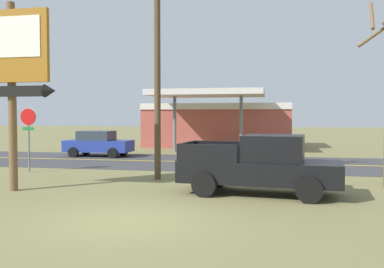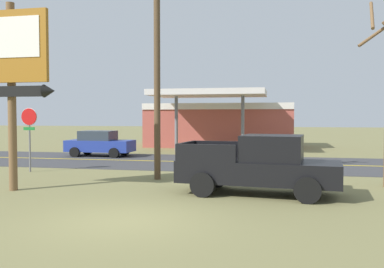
{
  "view_description": "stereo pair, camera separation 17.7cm",
  "coord_description": "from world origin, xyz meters",
  "views": [
    {
      "loc": [
        3.54,
        -9.63,
        2.58
      ],
      "look_at": [
        0.0,
        8.0,
        1.8
      ],
      "focal_mm": 38.81,
      "sensor_mm": 36.0,
      "label": 1
    },
    {
      "loc": [
        3.71,
        -9.59,
        2.58
      ],
      "look_at": [
        0.0,
        8.0,
        1.8
      ],
      "focal_mm": 38.81,
      "sensor_mm": 36.0,
      "label": 2
    }
  ],
  "objects": [
    {
      "name": "gas_station",
      "position": [
        -1.21,
        25.21,
        1.94
      ],
      "size": [
        12.0,
        11.5,
        4.4
      ],
      "color": "#A84C42",
      "rests_on": "ground"
    },
    {
      "name": "utility_pole",
      "position": [
        -1.14,
        6.57,
        5.16
      ],
      "size": [
        1.91,
        0.26,
        9.71
      ],
      "color": "brown",
      "rests_on": "ground"
    },
    {
      "name": "road_centre_line",
      "position": [
        0.0,
        13.0,
        0.02
      ],
      "size": [
        126.0,
        0.2,
        0.01
      ],
      "primitive_type": "cube",
      "color": "gold",
      "rests_on": "road_asphalt"
    },
    {
      "name": "car_blue_near_lane",
      "position": [
        -7.5,
        15.0,
        0.83
      ],
      "size": [
        4.2,
        2.0,
        1.64
      ],
      "color": "#233893",
      "rests_on": "ground"
    },
    {
      "name": "motel_sign",
      "position": [
        -5.26,
        2.99,
        4.36
      ],
      "size": [
        3.24,
        0.54,
        6.45
      ],
      "color": "brown",
      "rests_on": "ground"
    },
    {
      "name": "road_asphalt",
      "position": [
        0.0,
        13.0,
        0.01
      ],
      "size": [
        140.0,
        8.0,
        0.02
      ],
      "primitive_type": "cube",
      "color": "#3D3D3F",
      "rests_on": "ground"
    },
    {
      "name": "stop_sign",
      "position": [
        -7.56,
        7.52,
        2.03
      ],
      "size": [
        0.8,
        0.08,
        2.95
      ],
      "color": "slate",
      "rests_on": "ground"
    },
    {
      "name": "ground_plane",
      "position": [
        0.0,
        0.0,
        0.0
      ],
      "size": [
        180.0,
        180.0,
        0.0
      ],
      "primitive_type": "plane",
      "color": "olive"
    },
    {
      "name": "pickup_black_parked_on_lawn",
      "position": [
        3.11,
        4.12,
        0.96
      ],
      "size": [
        5.37,
        2.64,
        1.96
      ],
      "color": "black",
      "rests_on": "ground"
    }
  ]
}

